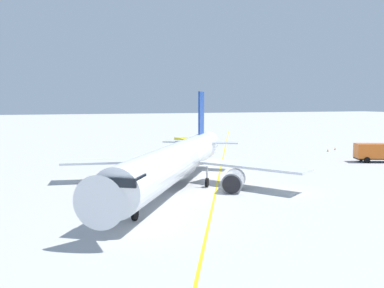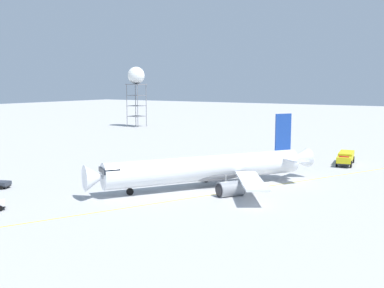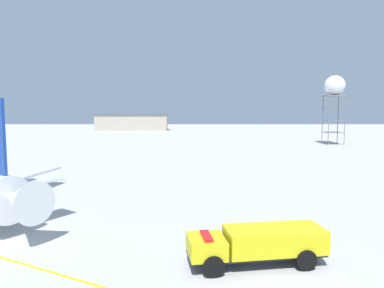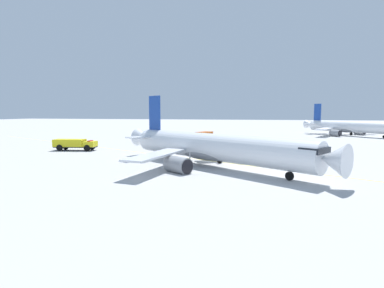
{
  "view_description": "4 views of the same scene",
  "coord_description": "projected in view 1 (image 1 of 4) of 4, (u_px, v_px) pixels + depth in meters",
  "views": [
    {
      "loc": [
        -18.33,
        -41.11,
        10.05
      ],
      "look_at": [
        -1.35,
        5.55,
        4.84
      ],
      "focal_mm": 37.73,
      "sensor_mm": 36.0,
      "label": 1
    },
    {
      "loc": [
        32.68,
        -60.59,
        16.82
      ],
      "look_at": [
        -13.49,
        12.78,
        5.35
      ],
      "focal_mm": 43.11,
      "sensor_mm": 36.0,
      "label": 2
    },
    {
      "loc": [
        31.4,
        31.9,
        10.3
      ],
      "look_at": [
        -32.41,
        31.86,
        4.5
      ],
      "focal_mm": 31.1,
      "sensor_mm": 36.0,
      "label": 3
    },
    {
      "loc": [
        -51.43,
        -4.89,
        8.53
      ],
      "look_at": [
        -8.35,
        5.27,
        3.96
      ],
      "focal_mm": 28.94,
      "sensor_mm": 36.0,
      "label": 4
    }
  ],
  "objects": [
    {
      "name": "catering_truck_truck",
      "position": [
        376.0,
        152.0,
        67.42
      ],
      "size": [
        8.3,
        5.37,
        3.1
      ],
      "rotation": [
        0.0,
        0.0,
        5.89
      ],
      "color": "#232326",
      "rests_on": "ground_plane"
    },
    {
      "name": "taxiway_centreline",
      "position": [
        216.0,
        192.0,
        44.98
      ],
      "size": [
        84.53,
        172.42,
        0.01
      ],
      "rotation": [
        0.0,
        0.0,
        4.26
      ],
      "color": "yellow",
      "rests_on": "ground_plane"
    },
    {
      "name": "ground_plane",
      "position": [
        220.0,
        191.0,
        45.7
      ],
      "size": [
        600.0,
        600.0,
        0.0
      ],
      "primitive_type": "plane",
      "color": "#B2B2B2"
    },
    {
      "name": "fire_tender_truck",
      "position": [
        190.0,
        143.0,
        82.82
      ],
      "size": [
        4.15,
        9.62,
        2.5
      ],
      "rotation": [
        0.0,
        0.0,
        4.86
      ],
      "color": "#232326",
      "rests_on": "ground_plane"
    },
    {
      "name": "airliner_main",
      "position": [
        176.0,
        163.0,
        46.92
      ],
      "size": [
        26.52,
        35.69,
        11.7
      ],
      "rotation": [
        0.0,
        0.0,
        4.14
      ],
      "color": "white",
      "rests_on": "ground_plane"
    },
    {
      "name": "safety_cone_mid",
      "position": [
        335.0,
        149.0,
        84.66
      ],
      "size": [
        0.36,
        0.36,
        0.55
      ],
      "color": "orange",
      "rests_on": "ground_plane"
    },
    {
      "name": "safety_cone_near",
      "position": [
        328.0,
        150.0,
        81.7
      ],
      "size": [
        0.36,
        0.36,
        0.55
      ],
      "color": "orange",
      "rests_on": "ground_plane"
    }
  ]
}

